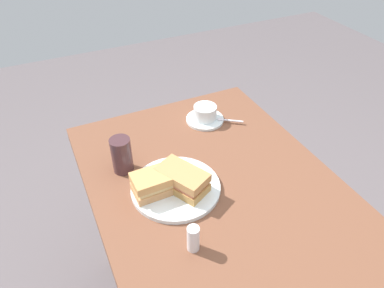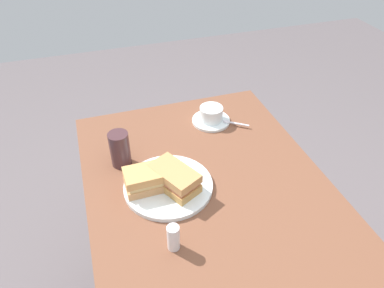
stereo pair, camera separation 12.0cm
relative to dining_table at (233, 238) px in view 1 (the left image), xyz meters
name	(u,v)px [view 1 (the left image)]	position (x,y,z in m)	size (l,w,h in m)	color
dining_table	(233,238)	(0.00, 0.00, 0.00)	(1.21, 0.73, 0.77)	brown
sandwich_plate	(176,188)	(0.15, 0.12, 0.13)	(0.27, 0.27, 0.01)	white
sandwich_front	(182,179)	(0.14, 0.10, 0.17)	(0.17, 0.14, 0.06)	#BA8948
sandwich_back	(158,182)	(0.16, 0.17, 0.16)	(0.08, 0.15, 0.06)	tan
coffee_saucer	(205,119)	(0.44, -0.12, 0.12)	(0.14, 0.14, 0.01)	white
coffee_cup	(205,112)	(0.44, -0.12, 0.16)	(0.11, 0.09, 0.05)	white
spoon	(226,120)	(0.39, -0.19, 0.13)	(0.07, 0.09, 0.01)	silver
salt_shaker	(193,238)	(-0.06, 0.16, 0.16)	(0.03, 0.03, 0.08)	silver
drinking_glass	(122,155)	(0.31, 0.23, 0.18)	(0.06, 0.06, 0.12)	#462B2F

